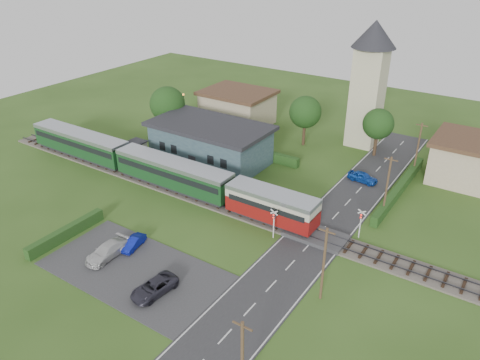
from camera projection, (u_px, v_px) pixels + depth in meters
The scene contains 31 objects.
ground at pixel (224, 217), 50.84m from camera, with size 120.00×120.00×0.00m, color #2D4C19.
railway_track at pixel (234, 209), 52.27m from camera, with size 76.00×3.20×0.49m.
road at pixel (307, 247), 45.92m from camera, with size 6.00×70.00×0.05m, color #28282B.
car_park at pixel (135, 270), 42.68m from camera, with size 17.00×9.00×0.08m, color #333335.
crossing_deck at pixel (316, 236), 47.31m from camera, with size 6.20×3.40×0.45m, color #333335.
platform at pixel (184, 175), 59.51m from camera, with size 30.00×3.00×0.45m, color gray.
equipment_hut at pixel (137, 150), 62.74m from camera, with size 2.30×2.30×2.55m.
station_building at pixel (210, 142), 62.67m from camera, with size 16.00×9.00×5.30m.
train at pixel (153, 166), 57.23m from camera, with size 43.20×2.90×3.40m.
church_tower at pixel (370, 75), 64.43m from camera, with size 6.00×6.00×17.60m.
house_west at pixel (237, 107), 75.45m from camera, with size 10.80×8.80×5.50m.
house_east at pixel (469, 160), 57.51m from camera, with size 8.80×8.80×5.50m.
hedge_carpark at pixel (66, 233), 47.09m from camera, with size 0.80×9.00×1.20m, color #193814.
hedge_roadside at pixel (399, 189), 55.44m from camera, with size 0.80×18.00×1.20m, color #193814.
hedge_station at pixel (230, 145), 66.94m from camera, with size 22.00×0.80×1.30m, color #193814.
tree_a at pixel (167, 104), 68.57m from camera, with size 5.20×5.20×8.00m.
tree_b at pixel (305, 112), 66.56m from camera, with size 4.60×4.60×7.34m.
tree_c at pixel (378, 124), 63.29m from camera, with size 4.20×4.20×6.78m.
utility_pole_b at pixel (324, 263), 37.76m from camera, with size 1.40×0.22×7.00m.
utility_pole_c at pixel (387, 186), 49.61m from camera, with size 1.40×0.22×7.00m.
utility_pole_d at pixel (418, 148), 58.49m from camera, with size 1.40×0.22×7.00m.
crossing_signal_near at pixel (274, 220), 46.42m from camera, with size 0.84×0.28×3.28m.
crossing_signal_far at pixel (361, 220), 46.43m from camera, with size 0.84×0.28×3.28m.
streetlamp_west at pixel (184, 106), 75.07m from camera, with size 0.30×0.30×5.15m.
streetlamp_east at pixel (441, 143), 61.58m from camera, with size 0.30×0.30×5.15m.
car_on_road at pixel (363, 177), 57.98m from camera, with size 1.50×3.72×1.27m, color #1141A9.
car_park_blue at pixel (133, 243), 45.55m from camera, with size 1.09×3.11×1.03m, color #0C178F.
car_park_silver at pixel (107, 251), 44.10m from camera, with size 1.86×4.57×1.33m, color silver.
car_park_dark at pixel (154, 287), 39.60m from camera, with size 2.00×4.33×1.20m, color #2B2A36.
pedestrian_near at pixel (233, 185), 54.84m from camera, with size 0.62×0.41×1.70m, color gray.
pedestrian_far at pixel (146, 157), 62.04m from camera, with size 0.77×0.60×1.58m, color gray.
Camera 1 is at (25.40, -35.13, 26.93)m, focal length 35.00 mm.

